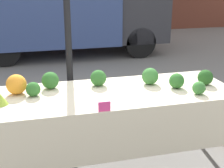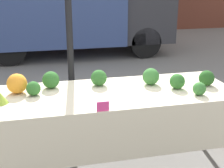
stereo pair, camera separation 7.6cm
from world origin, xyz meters
TOP-DOWN VIEW (x-y plane):
  - ground_plane at (0.00, 0.00)m, footprint 40.00×40.00m
  - tent_pole at (-0.33, 0.60)m, footprint 0.07×0.07m
  - parked_truck at (0.07, 5.13)m, footprint 4.67×1.94m
  - market_table at (0.00, -0.07)m, footprint 2.37×0.88m
  - orange_cauliflower at (-0.88, 0.17)m, footprint 0.19×0.19m
  - romanesco_head at (-1.01, -0.06)m, footprint 0.13×0.13m
  - broccoli_head_0 at (-0.73, 0.08)m, footprint 0.13×0.13m
  - broccoli_head_1 at (0.97, -0.03)m, footprint 0.16×0.16m
  - broccoli_head_2 at (-0.56, 0.25)m, footprint 0.17×0.17m
  - broccoli_head_3 at (0.43, 0.13)m, footprint 0.17×0.17m
  - broccoli_head_4 at (0.64, -0.05)m, footprint 0.15×0.15m
  - broccoli_head_5 at (-0.09, 0.21)m, footprint 0.16×0.16m
  - broccoli_head_6 at (0.77, -0.26)m, footprint 0.12×0.12m
  - price_sign at (-0.17, -0.43)m, footprint 0.10×0.01m

SIDE VIEW (x-z plane):
  - ground_plane at x=0.00m, z-range 0.00..0.00m
  - market_table at x=0.00m, z-range 0.32..1.14m
  - price_sign at x=-0.17m, z-range 0.82..0.90m
  - romanesco_head at x=-1.01m, z-range 0.82..0.93m
  - broccoli_head_6 at x=0.77m, z-range 0.82..0.94m
  - broccoli_head_0 at x=-0.73m, z-range 0.82..0.95m
  - broccoli_head_4 at x=0.64m, z-range 0.82..0.97m
  - broccoli_head_1 at x=0.97m, z-range 0.82..0.98m
  - broccoli_head_5 at x=-0.09m, z-range 0.82..0.98m
  - broccoli_head_2 at x=-0.56m, z-range 0.82..0.99m
  - broccoli_head_3 at x=0.43m, z-range 0.82..0.99m
  - orange_cauliflower at x=-0.88m, z-range 0.82..1.01m
  - parked_truck at x=0.07m, z-range 0.09..2.38m
  - tent_pole at x=-0.33m, z-range 0.00..2.63m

